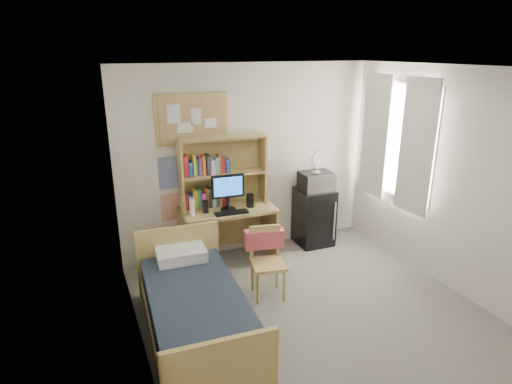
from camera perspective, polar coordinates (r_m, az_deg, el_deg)
name	(u,v)px	position (r m, az deg, el deg)	size (l,w,h in m)	color
floor	(326,327)	(4.75, 9.26, -17.37)	(3.60, 4.20, 0.02)	gray
ceiling	(341,69)	(3.87, 11.32, 15.83)	(3.60, 4.20, 0.02)	silver
wall_back	(249,160)	(5.91, -0.97, 4.24)	(3.60, 0.04, 2.60)	white
wall_left	(140,243)	(3.53, -15.24, -6.56)	(0.04, 4.20, 2.60)	white
wall_right	(471,188)	(5.30, 26.72, 0.53)	(0.04, 4.20, 2.60)	white
window_unit	(396,141)	(6.00, 18.21, 6.48)	(0.10, 1.40, 1.70)	white
curtain_left	(416,147)	(5.70, 20.60, 5.61)	(0.04, 0.55, 1.70)	white
curtain_right	(375,136)	(6.28, 15.62, 7.23)	(0.04, 0.55, 1.70)	white
bulletin_board	(192,119)	(5.53, -8.55, 9.60)	(0.94, 0.03, 0.64)	tan
poster_wave	(170,173)	(5.60, -11.40, 2.54)	(0.30, 0.01, 0.42)	navy
poster_japan	(172,207)	(5.75, -11.10, -1.97)	(0.28, 0.01, 0.36)	#CE4624
desk	(228,235)	(5.77, -3.80, -5.78)	(1.24, 0.62, 0.78)	tan
desk_chair	(268,264)	(4.99, 1.63, -9.56)	(0.41, 0.41, 0.82)	#D3B864
mini_fridge	(314,217)	(6.35, 7.70, -3.26)	(0.49, 0.49, 0.84)	black
bed	(196,315)	(4.45, -7.94, -15.97)	(0.92, 1.84, 0.51)	#1B2431
hutch	(223,171)	(5.61, -4.41, 2.79)	(1.14, 0.29, 0.93)	tan
monitor	(228,193)	(5.49, -3.76, -0.16)	(0.43, 0.03, 0.46)	black
keyboard	(231,213)	(5.44, -3.31, -2.77)	(0.43, 0.14, 0.02)	black
speaker_left	(205,207)	(5.47, -6.75, -1.97)	(0.07, 0.07, 0.16)	black
speaker_right	(250,201)	(5.62, -0.79, -1.14)	(0.08, 0.08, 0.18)	black
water_bottle	(192,207)	(5.39, -8.53, -2.00)	(0.07, 0.07, 0.23)	white
hoodie	(264,239)	(5.06, 1.10, -6.25)	(0.47, 0.14, 0.22)	#CE4E59
microwave	(316,181)	(6.15, 8.01, 1.44)	(0.45, 0.34, 0.26)	#B8B8BD
desk_fan	(317,162)	(6.08, 8.13, 3.93)	(0.23, 0.23, 0.29)	white
pillow	(181,254)	(4.93, -9.96, -8.14)	(0.54, 0.38, 0.13)	white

